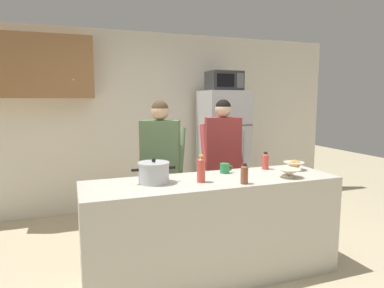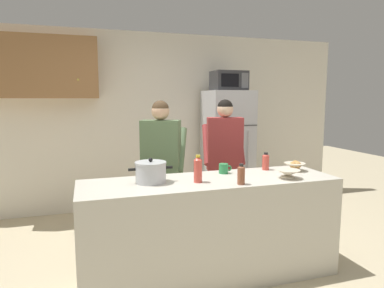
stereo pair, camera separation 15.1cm
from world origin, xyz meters
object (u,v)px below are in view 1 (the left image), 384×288
person_near_pot (161,158)px  empty_bowl (289,172)px  refrigerator (223,150)px  bottle_mid_counter (265,161)px  bottle_near_edge (201,169)px  bottle_far_corner (244,174)px  bread_bowl (294,165)px  microwave (224,81)px  person_by_sink (223,151)px  cooking_pot (154,172)px  coffee_mug (225,168)px

person_near_pot → empty_bowl: (0.97, -0.93, -0.04)m
refrigerator → bottle_mid_counter: (-0.29, -1.63, 0.13)m
bottle_near_edge → bottle_mid_counter: bottle_near_edge is taller
person_near_pot → bottle_far_corner: (0.47, -1.00, -0.00)m
bread_bowl → empty_bowl: size_ratio=0.96×
bottle_near_edge → bottle_far_corner: bottle_near_edge is taller
microwave → empty_bowl: size_ratio=2.19×
empty_bowl → person_by_sink: bearing=98.9°
microwave → cooking_pot: bearing=-130.0°
refrigerator → person_by_sink: size_ratio=1.08×
cooking_pot → microwave: bearing=50.0°
refrigerator → coffee_mug: 1.82m
microwave → bottle_far_corner: bearing=-110.6°
empty_bowl → bottle_near_edge: bottle_near_edge is taller
bread_bowl → bottle_mid_counter: 0.29m
refrigerator → cooking_pot: 2.34m
person_by_sink → cooking_pot: 1.35m
person_near_pot → refrigerator: bearing=41.2°
person_near_pot → bottle_mid_counter: 1.10m
refrigerator → bottle_near_edge: (-1.10, -1.92, 0.16)m
coffee_mug → bread_bowl: 0.73m
bottle_far_corner → bottle_near_edge: bearing=151.4°
person_near_pot → empty_bowl: bearing=-43.8°
bottle_far_corner → refrigerator: bearing=69.6°
cooking_pot → bottle_mid_counter: bearing=7.9°
refrigerator → person_near_pot: (-1.25, -1.10, 0.13)m
bottle_mid_counter → coffee_mug: bearing=-177.1°
bread_bowl → bottle_mid_counter: bearing=153.4°
person_by_sink → bottle_far_corner: size_ratio=9.22×
cooking_pot → bottle_mid_counter: size_ratio=2.14×
person_near_pot → empty_bowl: person_near_pot is taller
refrigerator → bottle_far_corner: refrigerator is taller
person_near_pot → bread_bowl: (1.22, -0.67, -0.04)m
microwave → person_near_pot: 1.87m
person_near_pot → bottle_mid_counter: bearing=-29.1°
bottle_near_edge → bottle_far_corner: (0.32, -0.18, -0.03)m
refrigerator → cooking_pot: refrigerator is taller
refrigerator → cooking_pot: size_ratio=4.59×
person_by_sink → bread_bowl: (0.42, -0.81, -0.04)m
person_near_pot → bottle_near_edge: size_ratio=6.77×
person_near_pot → person_by_sink: size_ratio=0.99×
person_by_sink → bottle_mid_counter: person_by_sink is taller
bottle_far_corner → person_near_pot: bearing=115.2°
microwave → bottle_far_corner: size_ratio=2.72×
person_near_pot → bottle_far_corner: person_near_pot is taller
person_by_sink → microwave: bearing=64.2°
empty_bowl → bottle_near_edge: bearing=172.5°
refrigerator → cooking_pot: bearing=-129.7°
refrigerator → person_near_pot: refrigerator is taller
empty_bowl → cooking_pot: bearing=169.5°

